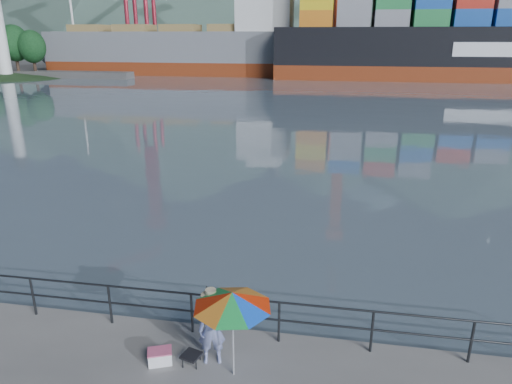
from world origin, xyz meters
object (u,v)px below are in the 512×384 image
(fisherman, at_px, (212,329))
(beach_umbrella, at_px, (232,300))
(cooler_bag, at_px, (160,357))
(container_ship, at_px, (492,39))
(bulk_carrier, at_px, (191,49))

(fisherman, distance_m, beach_umbrella, 1.13)
(beach_umbrella, relative_size, cooler_bag, 3.98)
(fisherman, relative_size, container_ship, 0.03)
(fisherman, xyz_separation_m, cooler_bag, (-1.07, -0.25, -0.65))
(bulk_carrier, distance_m, container_ship, 48.75)
(bulk_carrier, height_order, container_ship, container_ship)
(fisherman, height_order, container_ship, container_ship)
(fisherman, bearing_deg, beach_umbrella, -45.85)
(bulk_carrier, xyz_separation_m, container_ship, (48.65, -2.61, 1.63))
(fisherman, height_order, bulk_carrier, bulk_carrier)
(beach_umbrella, relative_size, container_ship, 0.03)
(fisherman, xyz_separation_m, beach_umbrella, (0.51, -0.32, 0.95))
(beach_umbrella, distance_m, bulk_carrier, 77.32)
(fisherman, bearing_deg, cooler_bag, 179.10)
(cooler_bag, distance_m, bulk_carrier, 76.85)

